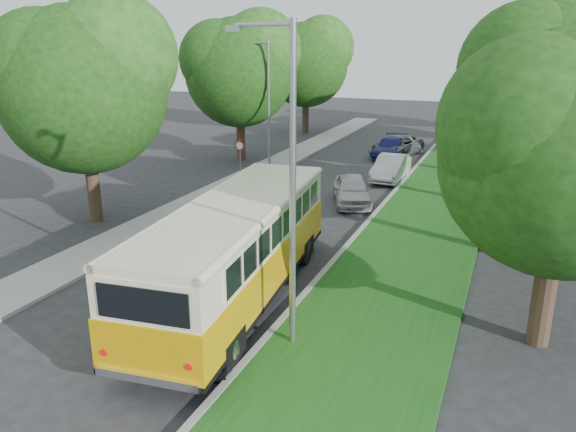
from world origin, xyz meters
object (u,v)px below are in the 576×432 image
at_px(vintage_bus, 237,252).
at_px(car_blue, 391,147).
at_px(car_silver, 352,190).
at_px(car_grey, 396,146).
at_px(car_white, 391,168).
at_px(lamppost_near, 289,180).
at_px(lamppost_far, 267,101).

bearing_deg(vintage_bus, car_blue, 85.25).
bearing_deg(vintage_bus, car_silver, 82.94).
bearing_deg(vintage_bus, car_grey, 84.58).
height_order(car_white, car_blue, car_white).
relative_size(lamppost_near, car_white, 1.90).
distance_m(lamppost_far, car_silver, 9.26).
xyz_separation_m(car_white, car_blue, (-1.39, 6.30, -0.03)).
bearing_deg(lamppost_far, car_blue, 46.84).
bearing_deg(car_grey, lamppost_near, -70.71).
distance_m(lamppost_far, car_white, 8.21).
xyz_separation_m(lamppost_near, lamppost_far, (-8.91, 18.50, -0.25)).
height_order(lamppost_far, car_grey, lamppost_far).
xyz_separation_m(car_silver, car_grey, (-0.43, 12.35, -0.01)).
height_order(lamppost_near, car_blue, lamppost_near).
xyz_separation_m(lamppost_near, vintage_bus, (-2.37, 1.76, -2.79)).
distance_m(lamppost_near, car_silver, 13.87).
xyz_separation_m(lamppost_near, car_silver, (-2.13, 13.21, -3.68)).
bearing_deg(lamppost_far, lamppost_near, -64.29).
bearing_deg(car_white, car_grey, 100.20).
distance_m(lamppost_near, vintage_bus, 4.06).
bearing_deg(vintage_bus, car_white, 80.99).
distance_m(lamppost_near, car_white, 19.09).
distance_m(lamppost_near, lamppost_far, 20.53).
xyz_separation_m(lamppost_far, car_silver, (6.78, -5.29, -3.43)).
height_order(vintage_bus, car_white, vintage_bus).
xyz_separation_m(lamppost_far, car_white, (7.47, 0.18, -3.42)).
relative_size(car_silver, car_blue, 0.89).
bearing_deg(lamppost_near, lamppost_far, 115.71).
xyz_separation_m(lamppost_far, vintage_bus, (6.54, -16.74, -2.53)).
xyz_separation_m(vintage_bus, car_blue, (-0.46, 23.23, -0.92)).
relative_size(vintage_bus, car_blue, 2.34).
xyz_separation_m(car_white, car_grey, (-1.12, 6.88, -0.01)).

